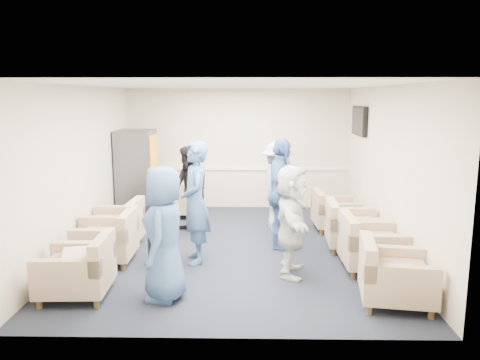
{
  "coord_description": "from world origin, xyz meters",
  "views": [
    {
      "loc": [
        0.25,
        -7.57,
        2.52
      ],
      "look_at": [
        0.1,
        0.2,
        1.13
      ],
      "focal_mm": 35.0,
      "sensor_mm": 36.0,
      "label": 1
    }
  ],
  "objects_px": {
    "person_front_left": "(164,234)",
    "armchair_left_mid": "(110,241)",
    "armchair_left_near": "(80,271)",
    "armchair_left_far": "(117,228)",
    "person_back_right": "(277,186)",
    "armchair_right_midnear": "(369,247)",
    "armchair_right_midfar": "(349,229)",
    "armchair_corner": "(177,202)",
    "person_front_right": "(292,221)",
    "armchair_right_near": "(392,277)",
    "person_mid_right": "(281,194)",
    "armchair_right_far": "(332,213)",
    "person_back_left": "(189,190)",
    "vending_machine": "(137,174)",
    "person_mid_left": "(195,203)"
  },
  "relations": [
    {
      "from": "armchair_left_far",
      "to": "armchair_right_midfar",
      "type": "distance_m",
      "value": 3.9
    },
    {
      "from": "armchair_right_far",
      "to": "armchair_corner",
      "type": "distance_m",
      "value": 3.27
    },
    {
      "from": "person_front_left",
      "to": "person_front_right",
      "type": "height_order",
      "value": "person_front_left"
    },
    {
      "from": "armchair_left_far",
      "to": "person_mid_left",
      "type": "xyz_separation_m",
      "value": [
        1.4,
        -0.64,
        0.59
      ]
    },
    {
      "from": "armchair_right_midfar",
      "to": "person_back_left",
      "type": "bearing_deg",
      "value": 77.0
    },
    {
      "from": "armchair_corner",
      "to": "person_back_left",
      "type": "relative_size",
      "value": 0.51
    },
    {
      "from": "armchair_right_midfar",
      "to": "armchair_corner",
      "type": "bearing_deg",
      "value": 60.13
    },
    {
      "from": "person_front_left",
      "to": "armchair_left_mid",
      "type": "bearing_deg",
      "value": -137.58
    },
    {
      "from": "armchair_left_far",
      "to": "armchair_right_midnear",
      "type": "bearing_deg",
      "value": 78.28
    },
    {
      "from": "armchair_left_far",
      "to": "person_mid_left",
      "type": "relative_size",
      "value": 0.48
    },
    {
      "from": "armchair_right_near",
      "to": "person_mid_right",
      "type": "distance_m",
      "value": 2.54
    },
    {
      "from": "armchair_right_midnear",
      "to": "armchair_right_midfar",
      "type": "distance_m",
      "value": 0.98
    },
    {
      "from": "armchair_left_far",
      "to": "armchair_right_near",
      "type": "relative_size",
      "value": 0.92
    },
    {
      "from": "armchair_left_far",
      "to": "person_front_left",
      "type": "bearing_deg",
      "value": 32.06
    },
    {
      "from": "armchair_right_midfar",
      "to": "armchair_left_far",
      "type": "bearing_deg",
      "value": 93.35
    },
    {
      "from": "armchair_right_midnear",
      "to": "person_front_left",
      "type": "xyz_separation_m",
      "value": [
        -2.81,
        -1.03,
        0.5
      ]
    },
    {
      "from": "armchair_right_midfar",
      "to": "person_front_right",
      "type": "height_order",
      "value": "person_front_right"
    },
    {
      "from": "armchair_left_far",
      "to": "vending_machine",
      "type": "bearing_deg",
      "value": -174.45
    },
    {
      "from": "armchair_right_midfar",
      "to": "person_mid_right",
      "type": "bearing_deg",
      "value": 91.51
    },
    {
      "from": "armchair_corner",
      "to": "person_front_right",
      "type": "distance_m",
      "value": 3.92
    },
    {
      "from": "armchair_left_far",
      "to": "person_back_right",
      "type": "distance_m",
      "value": 3.02
    },
    {
      "from": "armchair_left_far",
      "to": "person_back_right",
      "type": "height_order",
      "value": "person_back_right"
    },
    {
      "from": "person_back_right",
      "to": "person_mid_left",
      "type": "bearing_deg",
      "value": 131.5
    },
    {
      "from": "armchair_right_midfar",
      "to": "person_front_right",
      "type": "bearing_deg",
      "value": 140.43
    },
    {
      "from": "person_mid_right",
      "to": "person_back_right",
      "type": "bearing_deg",
      "value": 13.03
    },
    {
      "from": "armchair_right_far",
      "to": "person_back_left",
      "type": "height_order",
      "value": "person_back_left"
    },
    {
      "from": "armchair_right_midnear",
      "to": "person_back_right",
      "type": "bearing_deg",
      "value": 30.07
    },
    {
      "from": "armchair_left_near",
      "to": "person_front_right",
      "type": "distance_m",
      "value": 2.9
    },
    {
      "from": "armchair_right_far",
      "to": "person_mid_right",
      "type": "height_order",
      "value": "person_mid_right"
    },
    {
      "from": "armchair_left_near",
      "to": "vending_machine",
      "type": "bearing_deg",
      "value": -179.62
    },
    {
      "from": "armchair_right_far",
      "to": "person_mid_right",
      "type": "relative_size",
      "value": 0.45
    },
    {
      "from": "armchair_left_far",
      "to": "armchair_right_near",
      "type": "distance_m",
      "value": 4.49
    },
    {
      "from": "armchair_right_midnear",
      "to": "person_mid_left",
      "type": "height_order",
      "value": "person_mid_left"
    },
    {
      "from": "person_front_left",
      "to": "person_mid_right",
      "type": "xyz_separation_m",
      "value": [
        1.58,
        2.04,
        0.08
      ]
    },
    {
      "from": "armchair_corner",
      "to": "person_front_left",
      "type": "xyz_separation_m",
      "value": [
        0.48,
        -4.09,
        0.53
      ]
    },
    {
      "from": "armchair_left_mid",
      "to": "person_front_left",
      "type": "height_order",
      "value": "person_front_left"
    },
    {
      "from": "armchair_right_far",
      "to": "person_front_left",
      "type": "height_order",
      "value": "person_front_left"
    },
    {
      "from": "armchair_left_mid",
      "to": "person_front_left",
      "type": "relative_size",
      "value": 0.51
    },
    {
      "from": "person_mid_left",
      "to": "person_mid_right",
      "type": "xyz_separation_m",
      "value": [
        1.34,
        0.69,
        -0.01
      ]
    },
    {
      "from": "armchair_right_far",
      "to": "vending_machine",
      "type": "bearing_deg",
      "value": 74.05
    },
    {
      "from": "armchair_left_far",
      "to": "person_mid_right",
      "type": "xyz_separation_m",
      "value": [
        2.74,
        0.05,
        0.58
      ]
    },
    {
      "from": "armchair_right_midnear",
      "to": "person_mid_left",
      "type": "distance_m",
      "value": 2.66
    },
    {
      "from": "person_mid_left",
      "to": "person_back_right",
      "type": "xyz_separation_m",
      "value": [
        1.35,
        1.78,
        -0.08
      ]
    },
    {
      "from": "armchair_right_midfar",
      "to": "person_mid_left",
      "type": "bearing_deg",
      "value": 107.91
    },
    {
      "from": "armchair_right_midnear",
      "to": "vending_machine",
      "type": "xyz_separation_m",
      "value": [
        -4.11,
        3.05,
        0.57
      ]
    },
    {
      "from": "armchair_right_near",
      "to": "armchair_corner",
      "type": "xyz_separation_m",
      "value": [
        -3.28,
        4.2,
        -0.02
      ]
    },
    {
      "from": "person_back_right",
      "to": "armchair_right_midnear",
      "type": "bearing_deg",
      "value": -161.02
    },
    {
      "from": "armchair_left_near",
      "to": "armchair_left_mid",
      "type": "bearing_deg",
      "value": 177.41
    },
    {
      "from": "armchair_right_midfar",
      "to": "person_back_left",
      "type": "relative_size",
      "value": 0.54
    },
    {
      "from": "armchair_left_far",
      "to": "armchair_right_far",
      "type": "distance_m",
      "value": 3.99
    }
  ]
}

